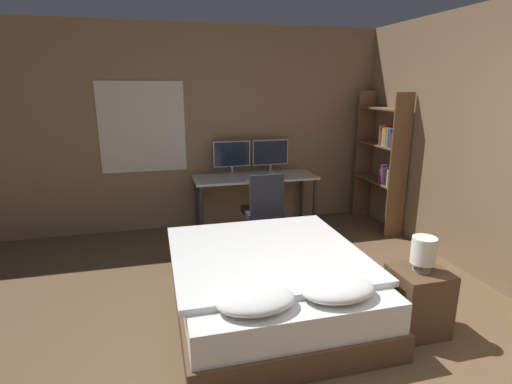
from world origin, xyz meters
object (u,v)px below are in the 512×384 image
monitor_left (232,155)px  keyboard (259,179)px  desk (255,182)px  bookshelf (385,155)px  monitor_right (270,154)px  computer_mouse (280,177)px  bed (269,283)px  nightstand (418,301)px  bedside_lamp (424,251)px  office_chair (263,218)px

monitor_left → keyboard: 0.54m
desk → bookshelf: bookshelf is taller
monitor_right → computer_mouse: bearing=-88.6°
computer_mouse → bed: bearing=-110.2°
desk → computer_mouse: (0.28, -0.20, 0.11)m
nightstand → monitor_left: bearing=108.4°
bedside_lamp → office_chair: (-0.73, 1.97, -0.32)m
office_chair → nightstand: bearing=-69.6°
monitor_left → office_chair: bearing=-76.3°
bed → computer_mouse: (0.68, 1.84, 0.50)m
nightstand → desk: 2.74m
bedside_lamp → monitor_left: monitor_left is taller
desk → keyboard: bearing=-90.0°
office_chair → desk: bearing=84.4°
nightstand → monitor_left: (-0.94, 2.83, 0.74)m
bed → desk: desk is taller
computer_mouse → desk: bearing=145.0°
monitor_right → bedside_lamp: bearing=-82.0°
desk → office_chair: 0.72m
bed → computer_mouse: computer_mouse is taller
nightstand → monitor_right: bearing=98.0°
nightstand → keyboard: keyboard is taller
bed → bookshelf: bearing=38.4°
bed → bookshelf: (2.09, 1.66, 0.77)m
desk → monitor_left: monitor_left is taller
bookshelf → monitor_right: bearing=157.7°
office_chair → monitor_right: bearing=68.6°
nightstand → bed: bearing=150.9°
bedside_lamp → nightstand: bearing=0.0°
desk → keyboard: keyboard is taller
monitor_left → office_chair: (0.21, -0.86, -0.63)m
bedside_lamp → keyboard: bedside_lamp is taller
desk → bookshelf: size_ratio=0.89×
bedside_lamp → keyboard: (-0.67, 2.43, 0.06)m
desk → computer_mouse: computer_mouse is taller
bed → bedside_lamp: 1.29m
nightstand → computer_mouse: size_ratio=7.60×
keyboard → computer_mouse: (0.28, 0.00, 0.01)m
computer_mouse → office_chair: 0.69m
bedside_lamp → monitor_right: (-0.40, 2.83, 0.31)m
nightstand → keyboard: (-0.67, 2.43, 0.49)m
office_chair → bookshelf: size_ratio=0.51×
nightstand → monitor_right: monitor_right is taller
bedside_lamp → monitor_left: (-0.94, 2.83, 0.31)m
nightstand → desk: desk is taller
computer_mouse → office_chair: size_ratio=0.07×
monitor_right → bed: bearing=-106.6°
computer_mouse → bookshelf: bookshelf is taller
keyboard → computer_mouse: size_ratio=5.50×
bedside_lamp → computer_mouse: bedside_lamp is taller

